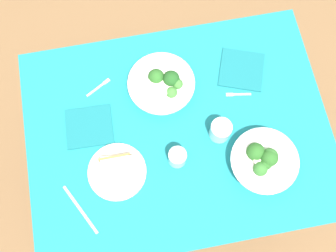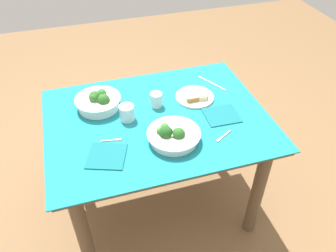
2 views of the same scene
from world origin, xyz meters
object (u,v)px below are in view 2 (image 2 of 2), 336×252
fork_by_far_bowl (112,140)px  water_glass_side (156,100)px  water_glass_center (127,113)px  fork_by_near_bowl (223,136)px  broccoli_bowl_far (98,101)px  table_knife_left (212,83)px  broccoli_bowl_near (173,135)px  napkin_folded_lower (222,115)px  napkin_folded_upper (107,156)px  bread_side_plate (195,96)px

fork_by_far_bowl → water_glass_side: bearing=46.3°
water_glass_center → fork_by_near_bowl: 0.50m
broccoli_bowl_far → table_knife_left: bearing=3.7°
table_knife_left → broccoli_bowl_near: bearing=110.0°
fork_by_near_bowl → napkin_folded_lower: size_ratio=0.58×
fork_by_far_bowl → broccoli_bowl_near: bearing=-7.3°
broccoli_bowl_near → napkin_folded_lower: bearing=19.6°
water_glass_side → fork_by_near_bowl: water_glass_side is taller
water_glass_side → fork_by_far_bowl: (-0.28, -0.21, -0.04)m
water_glass_side → table_knife_left: (0.37, 0.11, -0.04)m
table_knife_left → napkin_folded_upper: 0.81m
table_knife_left → water_glass_side: bearing=79.3°
broccoli_bowl_near → broccoli_bowl_far: bearing=129.6°
broccoli_bowl_near → table_knife_left: (0.37, 0.41, -0.03)m
bread_side_plate → water_glass_side: water_glass_side is taller
fork_by_far_bowl → table_knife_left: bearing=35.7°
water_glass_side → table_knife_left: size_ratio=0.37×
water_glass_side → broccoli_bowl_near: bearing=-89.7°
bread_side_plate → napkin_folded_lower: bread_side_plate is taller
table_knife_left → napkin_folded_upper: (-0.69, -0.42, 0.00)m
broccoli_bowl_near → water_glass_center: broccoli_bowl_near is taller
fork_by_far_bowl → napkin_folded_lower: napkin_folded_lower is taller
fork_by_far_bowl → table_knife_left: 0.73m
broccoli_bowl_near → water_glass_side: 0.29m
water_glass_center → fork_by_near_bowl: bearing=-33.1°
fork_by_near_bowl → napkin_folded_upper: napkin_folded_upper is taller
fork_by_near_bowl → water_glass_side: bearing=-84.0°
broccoli_bowl_far → fork_by_near_bowl: size_ratio=2.41×
bread_side_plate → table_knife_left: (0.15, 0.11, -0.01)m
fork_by_far_bowl → table_knife_left: size_ratio=0.47×
napkin_folded_upper → napkin_folded_lower: bearing=11.2°
broccoli_bowl_far → water_glass_side: (0.30, -0.07, -0.00)m
water_glass_side → napkin_folded_upper: bearing=-136.0°
bread_side_plate → napkin_folded_upper: 0.63m
fork_by_far_bowl → broccoli_bowl_far: bearing=103.6°
bread_side_plate → water_glass_side: 0.23m
broccoli_bowl_near → fork_by_near_bowl: bearing=-11.1°
fork_by_far_bowl → napkin_folded_upper: 0.11m
fork_by_far_bowl → napkin_folded_upper: bearing=-103.5°
broccoli_bowl_far → fork_by_far_bowl: 0.28m
broccoli_bowl_near → bread_side_plate: broccoli_bowl_near is taller
water_glass_side → fork_by_near_bowl: size_ratio=0.77×
broccoli_bowl_far → water_glass_center: size_ratio=2.98×
water_glass_side → napkin_folded_lower: (0.30, -0.19, -0.04)m
broccoli_bowl_near → fork_by_near_bowl: broccoli_bowl_near is taller
broccoli_bowl_near → fork_by_far_bowl: bearing=163.4°
fork_by_near_bowl → table_knife_left: size_ratio=0.48×
water_glass_center → fork_by_far_bowl: (-0.10, -0.14, -0.04)m
table_knife_left → broccoli_bowl_far: bearing=66.0°
water_glass_center → table_knife_left: (0.55, 0.18, -0.04)m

